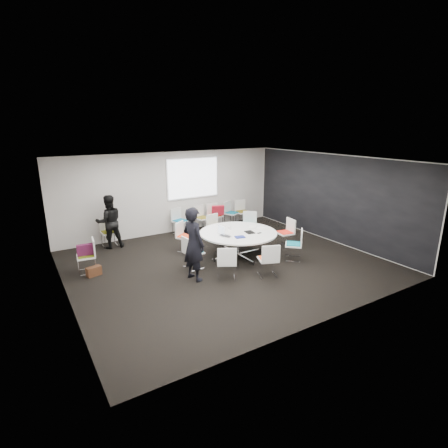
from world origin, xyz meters
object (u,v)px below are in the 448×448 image
chair_ring_d (185,242)px  person_back (109,222)px  chair_ring_f (227,269)px  chair_person_back (109,237)px  chair_ring_g (268,266)px  chair_ring_a (285,238)px  chair_back_b (202,223)px  chair_ring_c (216,233)px  brown_bag (94,271)px  chair_back_c (215,220)px  chair_back_d (232,218)px  chair_back_e (242,216)px  chair_ring_h (294,250)px  cup (229,228)px  person_main (194,244)px  chair_ring_e (193,258)px  chair_back_a (180,226)px  chair_spare_left (87,262)px  conference_table (238,238)px  maroon_bag (85,250)px  chair_ring_b (249,230)px  laptop (226,235)px

chair_ring_d → person_back: (-1.83, 1.48, 0.55)m
chair_ring_f → chair_person_back: size_ratio=1.00×
chair_ring_g → chair_ring_f: bearing=179.9°
chair_ring_a → chair_back_b: (-1.36, 2.92, 0.00)m
chair_ring_c → brown_bag: size_ratio=2.44×
chair_back_c → chair_back_d: same height
person_back → chair_back_c: bearing=-174.2°
chair_back_b → chair_back_e: (1.75, -0.00, 0.00)m
chair_ring_h → cup: (-1.25, 1.40, 0.50)m
chair_back_d → person_main: (-3.42, -3.62, 0.64)m
chair_ring_e → cup: chair_ring_e is taller
chair_back_a → chair_back_c: same height
chair_ring_g → chair_back_b: 4.42m
chair_ring_f → chair_ring_h: 2.30m
chair_spare_left → chair_person_back: bearing=-22.5°
conference_table → person_main: (-1.79, -0.74, 0.38)m
conference_table → chair_back_c: (0.89, 2.87, -0.26)m
chair_ring_d → chair_ring_c: bearing=157.2°
chair_ring_e → chair_ring_g: 1.98m
chair_ring_f → chair_back_b: 4.27m
conference_table → maroon_bag: maroon_bag is taller
chair_ring_h → brown_bag: 5.36m
chair_ring_b → chair_back_c: (-0.34, 1.68, 0.00)m
chair_ring_e → person_main: bearing=-30.0°
chair_ring_a → person_main: 3.61m
chair_back_b → chair_spare_left: same height
chair_back_d → brown_bag: (-5.49, -2.12, -0.16)m
chair_ring_d → person_main: bearing=34.8°
chair_ring_e → chair_back_c: 3.84m
chair_ring_c → chair_back_b: (0.22, 1.36, 0.00)m
chair_ring_c → chair_ring_e: 2.28m
chair_ring_g → maroon_bag: bearing=166.8°
chair_ring_b → chair_spare_left: (-5.18, -0.13, 0.00)m
chair_ring_f → chair_ring_h: bearing=32.6°
chair_ring_a → laptop: chair_ring_a is taller
chair_back_b → maroon_bag: 4.67m
person_back → cup: size_ratio=18.34×
chair_ring_d → maroon_bag: bearing=-33.1°
chair_ring_g → chair_back_e: same height
chair_ring_e → chair_ring_c: bearing=129.2°
chair_back_c → brown_bag: chair_back_c is taller
chair_ring_g → brown_bag: (-3.72, 2.31, -0.16)m
chair_ring_e → chair_back_b: same height
chair_spare_left → laptop: bearing=-102.1°
chair_spare_left → laptop: size_ratio=2.70×
chair_ring_b → chair_ring_f: (-2.36, -2.37, 0.00)m
cup → conference_table: bearing=-77.4°
chair_ring_f → chair_ring_g: 1.05m
chair_back_a → chair_ring_a: bearing=108.5°
chair_ring_b → chair_person_back: 4.49m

